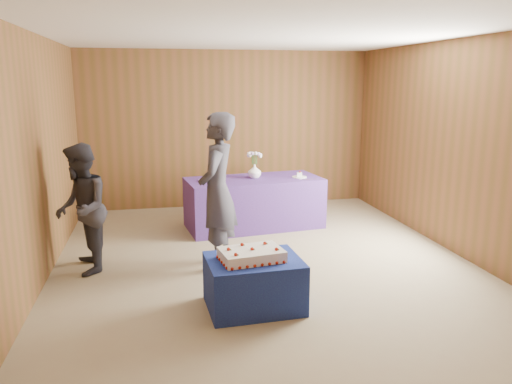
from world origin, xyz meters
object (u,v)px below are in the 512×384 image
object	(u,v)px
guest_left	(217,191)
guest_right	(82,209)
cake_table	(254,283)
sheet_cake	(251,255)
serving_table	(254,203)
vase	(254,171)

from	to	relation	value
guest_left	guest_right	distance (m)	1.56
cake_table	sheet_cake	xyz separation A→B (m)	(-0.03, -0.02, 0.30)
cake_table	serving_table	xyz separation A→B (m)	(0.54, 2.73, 0.12)
guest_right	serving_table	bearing A→B (deg)	113.69
serving_table	sheet_cake	size ratio (longest dim) A/B	2.99
cake_table	guest_left	distance (m)	1.38
cake_table	guest_left	xyz separation A→B (m)	(-0.20, 1.19, 0.67)
serving_table	vase	xyz separation A→B (m)	(0.02, 0.04, 0.48)
sheet_cake	vase	distance (m)	2.87
cake_table	guest_right	xyz separation A→B (m)	(-1.74, 1.32, 0.50)
guest_right	cake_table	bearing A→B (deg)	44.86
vase	guest_right	world-z (taller)	guest_right
vase	sheet_cake	bearing A→B (deg)	-101.90
serving_table	vase	bearing A→B (deg)	59.39
serving_table	guest_left	size ratio (longest dim) A/B	1.09
guest_left	guest_right	world-z (taller)	guest_left
sheet_cake	guest_right	xyz separation A→B (m)	(-1.71, 1.34, 0.20)
guest_left	cake_table	bearing A→B (deg)	30.34
vase	guest_left	bearing A→B (deg)	-115.62
sheet_cake	serving_table	bearing A→B (deg)	69.63
cake_table	sheet_cake	bearing A→B (deg)	-143.06
sheet_cake	guest_left	bearing A→B (deg)	89.40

